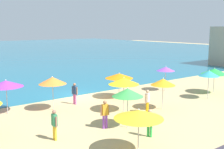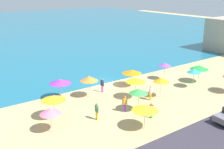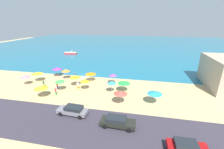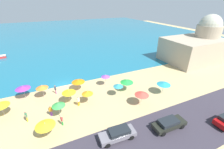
{
  "view_description": "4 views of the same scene",
  "coord_description": "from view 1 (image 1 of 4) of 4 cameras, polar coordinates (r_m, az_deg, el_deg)",
  "views": [
    {
      "loc": [
        -12.28,
        -21.37,
        6.03
      ],
      "look_at": [
        3.34,
        -0.87,
        1.71
      ],
      "focal_mm": 45.0,
      "sensor_mm": 36.0,
      "label": 1
    },
    {
      "loc": [
        -19.05,
        -28.34,
        12.22
      ],
      "look_at": [
        0.27,
        -1.86,
        1.74
      ],
      "focal_mm": 45.0,
      "sensor_mm": 36.0,
      "label": 2
    },
    {
      "loc": [
        13.64,
        -33.34,
        13.17
      ],
      "look_at": [
        7.6,
        -3.2,
        2.12
      ],
      "focal_mm": 24.0,
      "sensor_mm": 36.0,
      "label": 3
    },
    {
      "loc": [
        -1.8,
        -27.52,
        15.38
      ],
      "look_at": [
        9.48,
        -2.9,
        1.87
      ],
      "focal_mm": 24.0,
      "sensor_mm": 36.0,
      "label": 4
    }
  ],
  "objects": [
    {
      "name": "bather_1",
      "position": [
        20.15,
        7.2,
        -5.18
      ],
      "size": [
        0.55,
        0.32,
        1.68
      ],
      "color": "orange",
      "rests_on": "ground_plane"
    },
    {
      "name": "bather_3",
      "position": [
        22.4,
        -7.6,
        -3.62
      ],
      "size": [
        0.33,
        0.54,
        1.72
      ],
      "color": "pink",
      "rests_on": "ground_plane"
    },
    {
      "name": "beach_umbrella_5",
      "position": [
        20.06,
        2.41,
        -1.36
      ],
      "size": [
        2.22,
        2.22,
        2.55
      ],
      "color": "#B2B2B7",
      "rests_on": "ground_plane"
    },
    {
      "name": "beach_umbrella_9",
      "position": [
        25.1,
        19.11,
        0.2
      ],
      "size": [
        1.72,
        1.72,
        2.5
      ],
      "color": "#B2B2B7",
      "rests_on": "ground_plane"
    },
    {
      "name": "beach_umbrella_7",
      "position": [
        20.87,
        -12.0,
        -1.21
      ],
      "size": [
        2.02,
        2.02,
        2.55
      ],
      "color": "#B2B2B7",
      "rests_on": "ground_plane"
    },
    {
      "name": "bather_0",
      "position": [
        16.98,
        -1.44,
        -7.78
      ],
      "size": [
        0.56,
        0.3,
        1.74
      ],
      "color": "purple",
      "rests_on": "ground_plane"
    },
    {
      "name": "beach_umbrella_13",
      "position": [
        20.98,
        10.33,
        -1.5
      ],
      "size": [
        1.83,
        1.83,
        2.39
      ],
      "color": "#B2B2B7",
      "rests_on": "ground_plane"
    },
    {
      "name": "beach_umbrella_10",
      "position": [
        13.44,
        5.44,
        -8.03
      ],
      "size": [
        2.38,
        2.38,
        2.26
      ],
      "color": "#B2B2B7",
      "rests_on": "ground_plane"
    },
    {
      "name": "beach_umbrella_12",
      "position": [
        24.09,
        1.46,
        -0.27
      ],
      "size": [
        2.41,
        2.41,
        2.22
      ],
      "color": "#B2B2B7",
      "rests_on": "ground_plane"
    },
    {
      "name": "beach_umbrella_3",
      "position": [
        27.25,
        10.86,
        1.13
      ],
      "size": [
        1.74,
        1.74,
        2.4
      ],
      "color": "#B2B2B7",
      "rests_on": "ground_plane"
    },
    {
      "name": "bather_4",
      "position": [
        15.62,
        -11.61,
        -9.67
      ],
      "size": [
        0.24,
        0.57,
        1.69
      ],
      "color": "yellow",
      "rests_on": "ground_plane"
    },
    {
      "name": "beach_umbrella_6",
      "position": [
        20.96,
        -20.75,
        -1.75
      ],
      "size": [
        2.4,
        2.4,
        2.45
      ],
      "color": "#B2B2B7",
      "rests_on": "ground_plane"
    },
    {
      "name": "beach_umbrella_11",
      "position": [
        16.83,
        3.2,
        -3.66
      ],
      "size": [
        1.89,
        1.89,
        2.51
      ],
      "color": "#B2B2B7",
      "rests_on": "ground_plane"
    },
    {
      "name": "ground_plane",
      "position": [
        25.37,
        -7.22,
        -4.3
      ],
      "size": [
        160.0,
        160.0,
        0.0
      ],
      "primitive_type": "plane",
      "color": "tan"
    },
    {
      "name": "bather_2",
      "position": [
        15.9,
        7.67,
        -9.45
      ],
      "size": [
        0.31,
        0.55,
        1.58
      ],
      "color": "green",
      "rests_on": "ground_plane"
    },
    {
      "name": "beach_umbrella_8",
      "position": [
        27.46,
        20.11,
        0.6
      ],
      "size": [
        2.38,
        2.38,
        2.38
      ],
      "color": "#B2B2B7",
      "rests_on": "ground_plane"
    }
  ]
}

